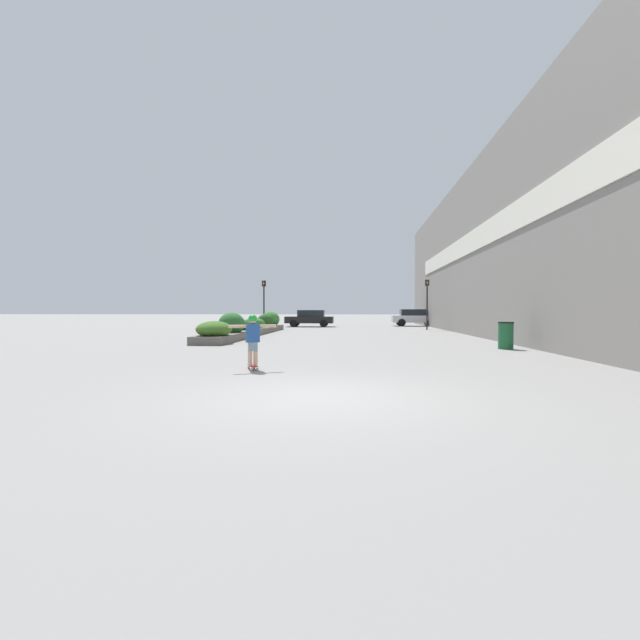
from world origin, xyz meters
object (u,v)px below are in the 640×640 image
Objects in this scene: skateboarder at (253,335)px; car_center_left at (543,318)px; car_center_right at (415,317)px; skateboard at (253,367)px; traffic_light_left at (264,296)px; trash_bin at (506,335)px; car_leftmost at (310,318)px; traffic_light_right at (427,296)px.

skateboarder is 0.28× the size of car_center_left.
car_center_right reaches higher than skateboarder.
skateboard is at bearing -15.03° from car_center_right.
car_center_right is (8.02, 29.87, 0.75)m from skateboard.
car_center_right is at bearing 31.09° from traffic_light_left.
trash_bin is at bearing 13.11° from skateboarder.
car_leftmost is at bearing 68.55° from skateboard.
car_center_left is 1.20× the size of traffic_light_left.
skateboard is 0.78m from skateboarder.
skateboard is 32.24m from car_center_left.
car_center_right reaches higher than car_leftmost.
trash_bin is (8.10, 6.24, -0.34)m from skateboarder.
traffic_light_right is (9.34, -5.22, 1.76)m from car_leftmost.
traffic_light_right is at bearing -1.02° from car_center_right.
traffic_light_right is (-10.22, -4.42, 1.68)m from car_center_left.
car_leftmost is at bearing 87.68° from car_center_left.
skateboard is 30.94m from car_center_right.
car_center_right is at bearing 50.50° from skateboard.
car_leftmost is at bearing -75.71° from car_center_right.
traffic_light_left is 12.38m from traffic_light_right.
trash_bin is 0.27× the size of traffic_light_right.
traffic_light_left is at bearing 76.92° from skateboard.
car_center_left reaches higher than trash_bin.
skateboarder reaches higher than trash_bin.
skateboard is 0.14× the size of car_center_right.
trash_bin is 0.24× the size of car_center_right.
car_leftmost is 9.78m from car_center_right.
car_center_left is at bearing 63.92° from trash_bin.
car_center_right is 1.13× the size of traffic_light_left.
traffic_light_left is at bearing 128.08° from trash_bin.
car_center_right is at bearing 90.20° from trash_bin.
traffic_light_right is at bearing 113.41° from car_center_left.
car_center_right is (-10.08, 3.21, -0.03)m from car_center_left.
traffic_light_right is at bearing -0.37° from traffic_light_left.
car_center_right is at bearing -75.71° from car_leftmost.
skateboarder is 0.33× the size of traffic_light_left.
car_leftmost is at bearing 68.55° from skateboarder.
car_center_left is 23.08m from traffic_light_left.
car_center_right is 7.82m from traffic_light_right.
car_center_right reaches higher than trash_bin.
traffic_light_right reaches higher than skateboard.
car_center_left is at bearing 31.36° from skateboarder.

